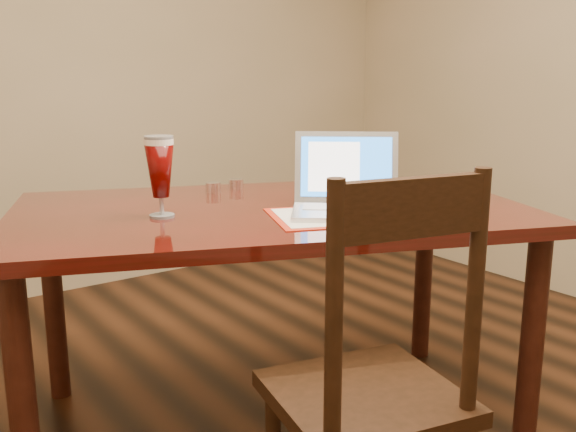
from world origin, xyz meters
TOP-DOWN VIEW (x-y plane):
  - dining_table at (0.00, 0.51)m, footprint 2.04×1.60m
  - dining_chair at (-0.20, -0.23)m, footprint 0.55×0.53m

SIDE VIEW (x-z plane):
  - dining_chair at x=-0.20m, z-range -0.03..1.06m
  - dining_table at x=0.00m, z-range 0.19..1.30m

